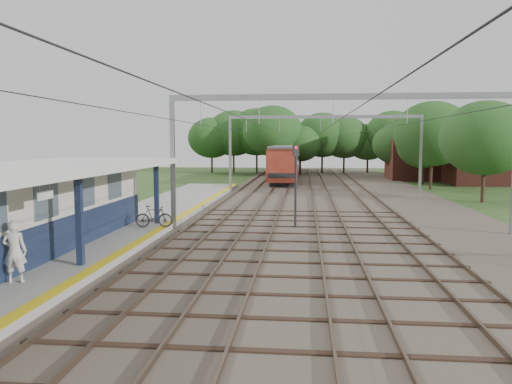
{
  "coord_description": "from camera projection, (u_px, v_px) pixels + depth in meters",
  "views": [
    {
      "loc": [
        1.83,
        -10.31,
        4.6
      ],
      "look_at": [
        -1.1,
        19.51,
        1.6
      ],
      "focal_mm": 35.0,
      "sensor_mm": 36.0,
      "label": 1
    }
  ],
  "objects": [
    {
      "name": "train",
      "position": [
        288.0,
        159.0,
        68.62
      ],
      "size": [
        3.12,
        38.88,
        4.09
      ],
      "color": "black",
      "rests_on": "ballast_bed"
    },
    {
      "name": "canopy",
      "position": [
        25.0,
        170.0,
        17.18
      ],
      "size": [
        6.4,
        20.0,
        3.44
      ],
      "color": "#111C37",
      "rests_on": "platform"
    },
    {
      "name": "platform",
      "position": [
        121.0,
        229.0,
        25.42
      ],
      "size": [
        5.0,
        52.0,
        0.35
      ],
      "primitive_type": "cube",
      "color": "gray",
      "rests_on": "ground"
    },
    {
      "name": "person",
      "position": [
        14.0,
        251.0,
        15.06
      ],
      "size": [
        0.79,
        0.61,
        1.93
      ],
      "primitive_type": "imported",
      "rotation": [
        0.0,
        0.0,
        3.38
      ],
      "color": "beige",
      "rests_on": "platform"
    },
    {
      "name": "rail_tracks",
      "position": [
        301.0,
        197.0,
        40.39
      ],
      "size": [
        11.8,
        88.0,
        0.15
      ],
      "color": "brown",
      "rests_on": "ballast_bed"
    },
    {
      "name": "ground",
      "position": [
        219.0,
        354.0,
        10.85
      ],
      "size": [
        160.0,
        160.0,
        0.0
      ],
      "primitive_type": "plane",
      "color": "#2D4C1E",
      "rests_on": "ground"
    },
    {
      "name": "house_near",
      "position": [
        482.0,
        157.0,
        54.06
      ],
      "size": [
        7.0,
        6.12,
        7.89
      ],
      "color": "brown",
      "rests_on": "ground"
    },
    {
      "name": "signal_post",
      "position": [
        296.0,
        176.0,
        26.16
      ],
      "size": [
        0.35,
        0.32,
        4.45
      ],
      "rotation": [
        0.0,
        0.0,
        0.43
      ],
      "color": "black",
      "rests_on": "ground"
    },
    {
      "name": "station_building",
      "position": [
        14.0,
        211.0,
        18.44
      ],
      "size": [
        3.41,
        18.0,
        3.4
      ],
      "color": "beige",
      "rests_on": "platform"
    },
    {
      "name": "ballast_bed",
      "position": [
        332.0,
        199.0,
        40.16
      ],
      "size": [
        18.0,
        90.0,
        0.1
      ],
      "primitive_type": "cube",
      "color": "#473D33",
      "rests_on": "ground"
    },
    {
      "name": "yellow_stripe",
      "position": [
        164.0,
        226.0,
        25.19
      ],
      "size": [
        0.45,
        52.0,
        0.01
      ],
      "primitive_type": "cube",
      "color": "yellow",
      "rests_on": "platform"
    },
    {
      "name": "tree_band",
      "position": [
        320.0,
        140.0,
        66.55
      ],
      "size": [
        31.72,
        30.88,
        8.82
      ],
      "color": "#382619",
      "rests_on": "ground"
    },
    {
      "name": "bicycle",
      "position": [
        154.0,
        217.0,
        24.88
      ],
      "size": [
        1.89,
        0.74,
        1.11
      ],
      "primitive_type": "imported",
      "rotation": [
        0.0,
        0.0,
        1.69
      ],
      "color": "black",
      "rests_on": "platform"
    },
    {
      "name": "catenary_system",
      "position": [
        328.0,
        129.0,
        35.0
      ],
      "size": [
        17.22,
        88.0,
        7.0
      ],
      "color": "gray",
      "rests_on": "ground"
    },
    {
      "name": "house_far",
      "position": [
        422.0,
        153.0,
        60.46
      ],
      "size": [
        8.0,
        6.12,
        8.66
      ],
      "color": "brown",
      "rests_on": "ground"
    }
  ]
}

